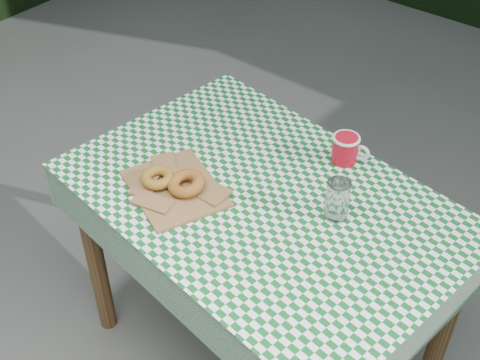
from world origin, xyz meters
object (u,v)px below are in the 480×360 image
paper_bag (175,188)px  coffee_mug (345,149)px  drinking_glass (337,200)px  table (260,287)px

paper_bag → coffee_mug: (0.30, 0.41, 0.04)m
paper_bag → drinking_glass: (0.41, 0.19, 0.05)m
table → drinking_glass: drinking_glass is taller
table → coffee_mug: 0.52m
table → paper_bag: paper_bag is taller
drinking_glass → coffee_mug: bearing=116.4°
table → coffee_mug: bearing=80.6°
paper_bag → coffee_mug: bearing=53.9°
coffee_mug → drinking_glass: drinking_glass is taller
table → drinking_glass: size_ratio=9.43×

